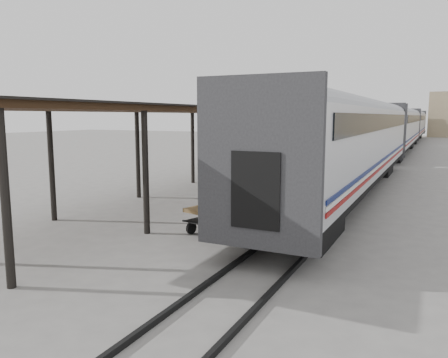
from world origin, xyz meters
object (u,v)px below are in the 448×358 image
baggage_cart (223,212)px  pedestrian (299,157)px  luggage_tug (298,156)px  porter (221,181)px

baggage_cart → pedestrian: 18.29m
pedestrian → luggage_tug: bearing=-70.8°
luggage_tug → pedestrian: pedestrian is taller
porter → luggage_tug: bearing=33.9°
baggage_cart → pedestrian: (-2.79, 18.07, 0.18)m
baggage_cart → luggage_tug: 21.17m
porter → pedestrian: 18.99m
pedestrian → baggage_cart: bearing=99.8°
baggage_cart → luggage_tug: (-3.70, 20.85, -0.05)m
luggage_tug → pedestrian: 2.93m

